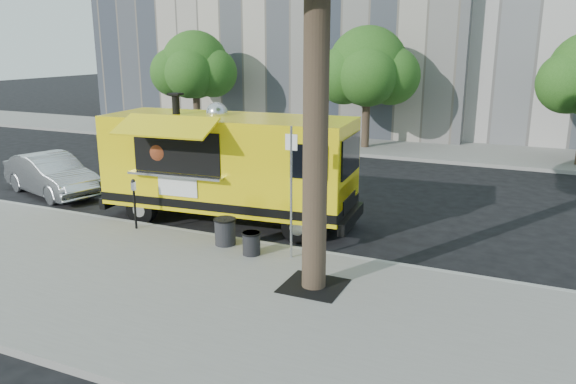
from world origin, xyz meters
The scene contains 13 objects.
ground centered at (0.00, 0.00, 0.00)m, with size 120.00×120.00×0.00m, color black.
sidewalk centered at (0.00, -4.00, 0.07)m, with size 60.00×6.00×0.15m, color gray.
curb centered at (0.00, -0.93, 0.07)m, with size 60.00×0.14×0.16m, color #999993.
far_sidewalk centered at (0.00, 13.50, 0.07)m, with size 60.00×5.00×0.15m, color gray.
tree_well centered at (2.60, -2.80, 0.15)m, with size 1.20×1.20×0.02m, color black.
far_tree_a centered at (-10.00, 12.30, 3.78)m, with size 3.42×3.42×5.36m.
far_tree_b centered at (-1.00, 12.70, 3.83)m, with size 3.60×3.60×5.50m.
sign_post centered at (1.55, -1.55, 1.85)m, with size 0.28×0.06×3.00m.
parking_meter centered at (-3.00, -1.35, 0.98)m, with size 0.11×0.11×1.33m.
food_truck centered at (-1.29, 0.53, 1.65)m, with size 7.27×3.73×3.52m.
sedan centered at (-8.10, 0.70, 0.67)m, with size 1.43×4.09×1.35m, color silver.
trash_bin_left centered at (-0.25, -1.43, 0.50)m, with size 0.54×0.54×0.65m.
trash_bin_right centered at (0.64, -1.76, 0.44)m, with size 0.44×0.44×0.53m.
Camera 1 is at (6.41, -12.48, 4.87)m, focal length 35.00 mm.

